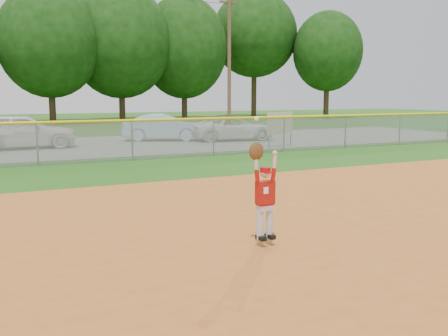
{
  "coord_description": "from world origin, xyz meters",
  "views": [
    {
      "loc": [
        -4.98,
        -8.14,
        2.44
      ],
      "look_at": [
        -1.01,
        0.07,
        1.1
      ],
      "focal_mm": 40.0,
      "sensor_mm": 36.0,
      "label": 1
    }
  ],
  "objects_px": {
    "ballplayer": "(264,191)",
    "car_white_b": "(233,129)",
    "car_white_a": "(22,131)",
    "sponsor_sign": "(280,124)",
    "car_blue": "(164,127)"
  },
  "relations": [
    {
      "from": "car_white_a",
      "to": "car_blue",
      "type": "distance_m",
      "value": 7.19
    },
    {
      "from": "car_white_b",
      "to": "ballplayer",
      "type": "relative_size",
      "value": 2.28
    },
    {
      "from": "car_white_a",
      "to": "car_white_b",
      "type": "distance_m",
      "value": 10.47
    },
    {
      "from": "car_blue",
      "to": "ballplayer",
      "type": "relative_size",
      "value": 2.16
    },
    {
      "from": "car_white_b",
      "to": "sponsor_sign",
      "type": "xyz_separation_m",
      "value": [
        0.47,
        -3.93,
        0.43
      ]
    },
    {
      "from": "car_blue",
      "to": "sponsor_sign",
      "type": "relative_size",
      "value": 2.42
    },
    {
      "from": "car_white_a",
      "to": "car_white_b",
      "type": "height_order",
      "value": "car_white_a"
    },
    {
      "from": "car_white_b",
      "to": "sponsor_sign",
      "type": "relative_size",
      "value": 2.55
    },
    {
      "from": "car_white_b",
      "to": "ballplayer",
      "type": "height_order",
      "value": "ballplayer"
    },
    {
      "from": "car_white_a",
      "to": "car_white_b",
      "type": "relative_size",
      "value": 1.04
    },
    {
      "from": "car_white_b",
      "to": "sponsor_sign",
      "type": "height_order",
      "value": "sponsor_sign"
    },
    {
      "from": "car_white_a",
      "to": "car_blue",
      "type": "xyz_separation_m",
      "value": [
        7.1,
        1.14,
        -0.09
      ]
    },
    {
      "from": "car_white_b",
      "to": "car_white_a",
      "type": "bearing_deg",
      "value": 95.77
    },
    {
      "from": "sponsor_sign",
      "to": "ballplayer",
      "type": "distance_m",
      "value": 15.64
    },
    {
      "from": "ballplayer",
      "to": "car_white_b",
      "type": "bearing_deg",
      "value": 64.62
    }
  ]
}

